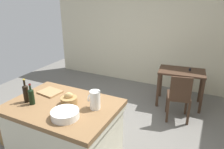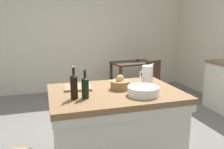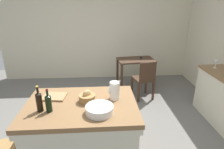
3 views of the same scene
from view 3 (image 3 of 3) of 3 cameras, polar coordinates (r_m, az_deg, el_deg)
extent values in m
plane|color=#66635E|center=(3.38, -3.79, -16.85)|extent=(6.76, 6.76, 0.00)
cube|color=beige|center=(5.33, -4.29, 12.57)|extent=(5.32, 0.12, 2.60)
cube|color=brown|center=(2.46, -9.31, -9.31)|extent=(1.42, 1.00, 0.06)
cube|color=beige|center=(2.50, -9.22, -10.70)|extent=(1.40, 0.98, 0.08)
cube|color=beige|center=(2.70, -8.76, -17.28)|extent=(1.34, 0.92, 0.81)
cube|color=#3D281C|center=(4.72, 7.27, 4.42)|extent=(0.96, 0.66, 0.04)
cube|color=#3D281C|center=(4.52, 2.96, -1.31)|extent=(0.06, 0.06, 0.72)
cube|color=#3D281C|center=(4.77, 12.71, -0.58)|extent=(0.06, 0.06, 0.72)
cube|color=#3D281C|center=(4.96, 1.65, 0.79)|extent=(0.06, 0.06, 0.72)
cube|color=#3D281C|center=(5.19, 10.64, 1.36)|extent=(0.06, 0.06, 0.72)
cylinder|color=black|center=(4.80, 8.83, 5.15)|extent=(0.04, 0.04, 0.05)
cube|color=#3D281C|center=(4.30, 9.40, -1.30)|extent=(0.48, 0.48, 0.04)
cube|color=#3D281C|center=(4.07, 10.71, 0.81)|extent=(0.36, 0.12, 0.42)
cube|color=#3D281C|center=(4.62, 10.24, -3.03)|extent=(0.05, 0.05, 0.44)
cube|color=#3D281C|center=(4.47, 6.12, -3.62)|extent=(0.05, 0.05, 0.44)
cube|color=#3D281C|center=(4.33, 12.41, -4.85)|extent=(0.05, 0.05, 0.44)
cube|color=#3D281C|center=(4.17, 8.08, -5.56)|extent=(0.05, 0.05, 0.44)
cylinder|color=white|center=(2.48, 0.81, -4.89)|extent=(0.13, 0.13, 0.24)
cone|color=white|center=(2.43, 2.20, -2.11)|extent=(0.07, 0.04, 0.06)
torus|color=white|center=(2.47, -0.93, -4.70)|extent=(0.02, 0.10, 0.10)
cylinder|color=white|center=(2.21, -3.82, -10.55)|extent=(0.33, 0.33, 0.09)
cylinder|color=olive|center=(2.46, -7.56, -7.15)|extent=(0.21, 0.21, 0.10)
ellipsoid|color=tan|center=(2.43, -7.63, -5.74)|extent=(0.13, 0.12, 0.10)
cube|color=#99754C|center=(2.67, -17.06, -6.41)|extent=(0.33, 0.28, 0.02)
cylinder|color=black|center=(2.33, -18.69, -8.53)|extent=(0.07, 0.07, 0.19)
cone|color=black|center=(2.28, -19.00, -6.15)|extent=(0.07, 0.07, 0.02)
cylinder|color=black|center=(2.26, -19.13, -5.12)|extent=(0.03, 0.03, 0.07)
cylinder|color=maroon|center=(2.25, -19.22, -4.47)|extent=(0.03, 0.03, 0.01)
cylinder|color=black|center=(2.36, -21.19, -8.03)|extent=(0.07, 0.07, 0.22)
cone|color=black|center=(2.31, -21.59, -5.34)|extent=(0.07, 0.07, 0.03)
cylinder|color=black|center=(2.29, -21.76, -4.17)|extent=(0.03, 0.03, 0.08)
cylinder|color=#B29933|center=(2.28, -21.87, -3.41)|extent=(0.03, 0.03, 0.01)
cylinder|color=white|center=(4.08, 28.78, 1.81)|extent=(0.06, 0.06, 0.00)
cylinder|color=white|center=(4.07, 28.86, 2.25)|extent=(0.01, 0.01, 0.06)
cone|color=white|center=(4.05, 29.04, 3.25)|extent=(0.07, 0.07, 0.09)
camera|label=1|loc=(1.42, 78.87, 10.60)|focal=33.72mm
camera|label=2|loc=(1.11, -94.87, -28.66)|focal=36.99mm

